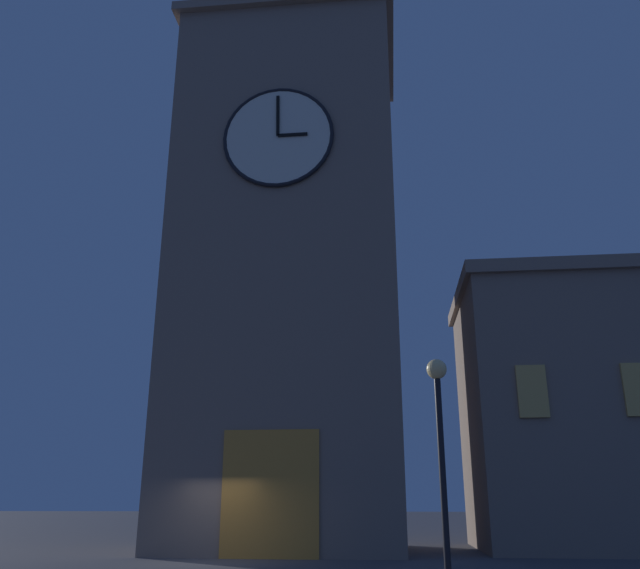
{
  "coord_description": "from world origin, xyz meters",
  "views": [
    {
      "loc": [
        -5.64,
        20.23,
        1.73
      ],
      "look_at": [
        -2.91,
        -5.18,
        10.26
      ],
      "focal_mm": 36.52,
      "sensor_mm": 36.0,
      "label": 1
    }
  ],
  "objects": [
    {
      "name": "ground_plane",
      "position": [
        0.0,
        0.0,
        0.0
      ],
      "size": [
        200.0,
        200.0,
        0.0
      ],
      "primitive_type": "plane",
      "color": "#4C4C51"
    },
    {
      "name": "clocktower",
      "position": [
        -1.67,
        -5.16,
        11.36
      ],
      "size": [
        9.33,
        7.74,
        28.83
      ],
      "color": "gray",
      "rests_on": "ground_plane"
    },
    {
      "name": "street_lamp",
      "position": [
        -6.67,
        6.0,
        3.31
      ],
      "size": [
        0.44,
        0.44,
        4.69
      ],
      "color": "black",
      "rests_on": "ground_plane"
    }
  ]
}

